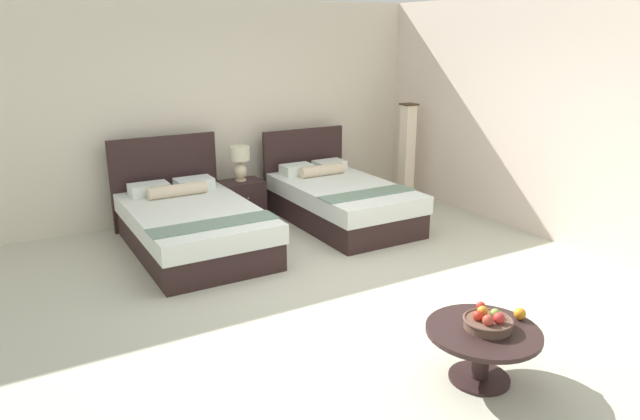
{
  "coord_description": "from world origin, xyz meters",
  "views": [
    {
      "loc": [
        -2.91,
        -4.46,
        2.41
      ],
      "look_at": [
        -0.02,
        0.5,
        0.65
      ],
      "focal_mm": 32.24,
      "sensor_mm": 36.0,
      "label": 1
    }
  ],
  "objects": [
    {
      "name": "ground_plane",
      "position": [
        0.0,
        0.0,
        -0.01
      ],
      "size": [
        9.43,
        9.74,
        0.02
      ],
      "primitive_type": "cube",
      "color": "#BBB9A4"
    },
    {
      "name": "wall_back",
      "position": [
        0.0,
        3.07,
        1.44
      ],
      "size": [
        9.43,
        0.12,
        2.88
      ],
      "primitive_type": "cube",
      "color": "beige",
      "rests_on": "ground"
    },
    {
      "name": "wall_side_right",
      "position": [
        2.91,
        0.4,
        1.44
      ],
      "size": [
        0.12,
        5.34,
        2.88
      ],
      "primitive_type": "cube",
      "color": "beige",
      "rests_on": "ground"
    },
    {
      "name": "bed_near_window",
      "position": [
        -1.01,
        1.76,
        0.3
      ],
      "size": [
        1.37,
        2.22,
        1.18
      ],
      "color": "black",
      "rests_on": "ground"
    },
    {
      "name": "bed_near_corner",
      "position": [
        1.01,
        1.76,
        0.3
      ],
      "size": [
        1.27,
        2.17,
        1.12
      ],
      "color": "black",
      "rests_on": "ground"
    },
    {
      "name": "nightstand",
      "position": [
        -0.07,
        2.5,
        0.27
      ],
      "size": [
        0.55,
        0.42,
        0.54
      ],
      "color": "black",
      "rests_on": "ground"
    },
    {
      "name": "table_lamp",
      "position": [
        -0.07,
        2.52,
        0.83
      ],
      "size": [
        0.26,
        0.26,
        0.46
      ],
      "color": "beige",
      "rests_on": "nightstand"
    },
    {
      "name": "coffee_table",
      "position": [
        -0.07,
        -1.89,
        0.3
      ],
      "size": [
        0.81,
        0.81,
        0.41
      ],
      "color": "black",
      "rests_on": "ground"
    },
    {
      "name": "fruit_bowl",
      "position": [
        -0.04,
        -1.9,
        0.46
      ],
      "size": [
        0.35,
        0.35,
        0.14
      ],
      "color": "brown",
      "rests_on": "coffee_table"
    },
    {
      "name": "loose_apple",
      "position": [
        0.13,
        -1.66,
        0.44
      ],
      "size": [
        0.07,
        0.07,
        0.07
      ],
      "color": "red",
      "rests_on": "coffee_table"
    },
    {
      "name": "loose_orange",
      "position": [
        0.27,
        -1.91,
        0.45
      ],
      "size": [
        0.09,
        0.09,
        0.09
      ],
      "color": "orange",
      "rests_on": "coffee_table"
    },
    {
      "name": "floor_lamp_corner",
      "position": [
        2.49,
        2.22,
        0.72
      ],
      "size": [
        0.21,
        0.21,
        1.45
      ],
      "color": "#402D1B",
      "rests_on": "ground"
    }
  ]
}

